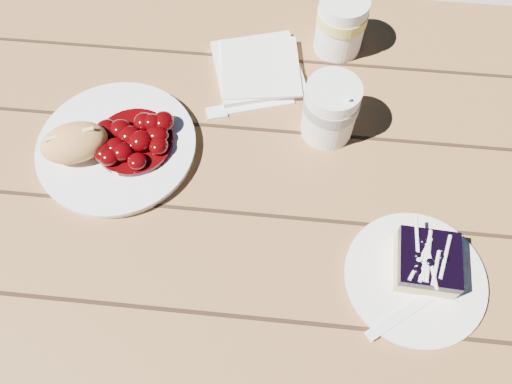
# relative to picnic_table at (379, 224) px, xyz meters

# --- Properties ---
(ground) EXTENTS (60.00, 60.00, 0.00)m
(ground) POSITION_rel_picnic_table_xyz_m (0.00, 0.00, -0.59)
(ground) COLOR #A49F94
(ground) RESTS_ON ground
(picnic_table) EXTENTS (2.00, 1.55, 0.75)m
(picnic_table) POSITION_rel_picnic_table_xyz_m (0.00, 0.00, 0.00)
(picnic_table) COLOR brown
(picnic_table) RESTS_ON ground
(main_plate) EXTENTS (0.25, 0.25, 0.02)m
(main_plate) POSITION_rel_picnic_table_xyz_m (-0.47, 0.02, 0.17)
(main_plate) COLOR white
(main_plate) RESTS_ON picnic_table
(goulash_stew) EXTENTS (0.13, 0.13, 0.04)m
(goulash_stew) POSITION_rel_picnic_table_xyz_m (-0.44, 0.02, 0.20)
(goulash_stew) COLOR #450204
(goulash_stew) RESTS_ON main_plate
(bread_roll) EXTENTS (0.12, 0.11, 0.05)m
(bread_roll) POSITION_rel_picnic_table_xyz_m (-0.52, -0.00, 0.20)
(bread_roll) COLOR #DD9B55
(bread_roll) RESTS_ON main_plate
(dessert_plate) EXTENTS (0.20, 0.20, 0.01)m
(dessert_plate) POSITION_rel_picnic_table_xyz_m (0.01, -0.16, 0.17)
(dessert_plate) COLOR white
(dessert_plate) RESTS_ON picnic_table
(blueberry_cake) EXTENTS (0.09, 0.09, 0.05)m
(blueberry_cake) POSITION_rel_picnic_table_xyz_m (0.02, -0.15, 0.19)
(blueberry_cake) COLOR #E2C87B
(blueberry_cake) RESTS_ON dessert_plate
(fork_dessert) EXTENTS (0.14, 0.12, 0.00)m
(fork_dessert) POSITION_rel_picnic_table_xyz_m (-0.01, -0.22, 0.17)
(fork_dessert) COLOR white
(fork_dessert) RESTS_ON dessert_plate
(coffee_cup) EXTENTS (0.09, 0.09, 0.11)m
(coffee_cup) POSITION_rel_picnic_table_xyz_m (-0.12, 0.09, 0.22)
(coffee_cup) COLOR white
(coffee_cup) RESTS_ON picnic_table
(napkin_stack) EXTENTS (0.19, 0.19, 0.01)m
(napkin_stack) POSITION_rel_picnic_table_xyz_m (-0.25, 0.21, 0.17)
(napkin_stack) COLOR white
(napkin_stack) RESTS_ON picnic_table
(fork_table) EXTENTS (0.16, 0.07, 0.00)m
(fork_table) POSITION_rel_picnic_table_xyz_m (-0.24, 0.13, 0.16)
(fork_table) COLOR white
(fork_table) RESTS_ON picnic_table
(second_cup) EXTENTS (0.09, 0.09, 0.11)m
(second_cup) POSITION_rel_picnic_table_xyz_m (-0.11, 0.28, 0.22)
(second_cup) COLOR white
(second_cup) RESTS_ON picnic_table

